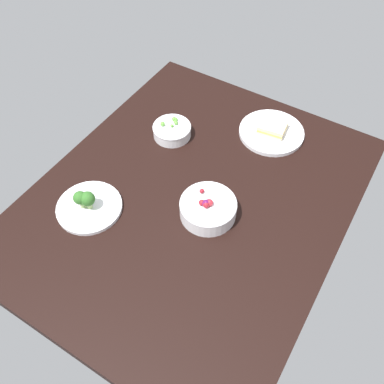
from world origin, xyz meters
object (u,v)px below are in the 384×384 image
object	(u,v)px
plate_sandwich	(272,131)
plate_broccoli	(88,205)
bowl_berries	(208,208)
bowl_peas	(172,130)

from	to	relation	value
plate_sandwich	plate_broccoli	distance (cm)	67.62
bowl_berries	bowl_peas	distance (cm)	36.04
plate_sandwich	plate_broccoli	xyz separation A→B (cm)	(-58.93, 33.16, 0.73)
bowl_peas	plate_broccoli	bearing A→B (deg)	174.56
bowl_peas	plate_broccoli	world-z (taller)	plate_broccoli
bowl_berries	plate_broccoli	world-z (taller)	plate_broccoli
plate_sandwich	plate_broccoli	bearing A→B (deg)	150.63
bowl_peas	bowl_berries	bearing A→B (deg)	-129.39
plate_sandwich	bowl_peas	bearing A→B (deg)	122.67
plate_broccoli	bowl_berries	bearing A→B (deg)	-61.43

